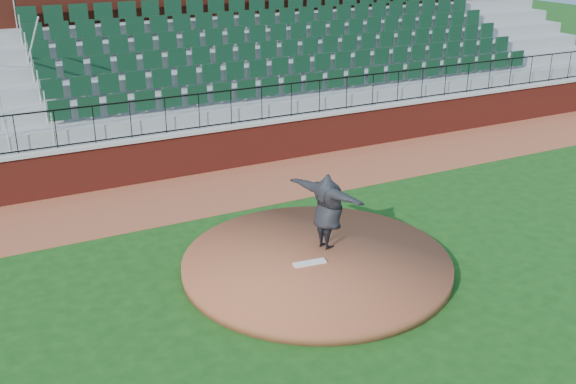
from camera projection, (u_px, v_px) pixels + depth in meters
name	position (u px, v px, depth m)	size (l,w,h in m)	color
ground	(321.00, 274.00, 13.94)	(90.00, 90.00, 0.00)	#144012
warning_track	(223.00, 189.00, 18.40)	(34.00, 3.20, 0.01)	brown
field_wall	(201.00, 152.00, 19.51)	(34.00, 0.35, 1.20)	maroon
wall_cap	(200.00, 130.00, 19.27)	(34.00, 0.45, 0.10)	#B7B7B7
wall_railing	(199.00, 112.00, 19.06)	(34.00, 0.05, 1.00)	black
seating_stands	(168.00, 76.00, 21.13)	(34.00, 5.10, 4.60)	gray
concourse_wall	(142.00, 48.00, 23.28)	(34.00, 0.50, 5.50)	maroon
pitchers_mound	(317.00, 264.00, 14.11)	(5.59, 5.59, 0.25)	brown
pitching_rubber	(310.00, 263.00, 13.83)	(0.69, 0.17, 0.05)	white
pitcher	(328.00, 211.00, 14.27)	(2.06, 0.56, 1.67)	black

